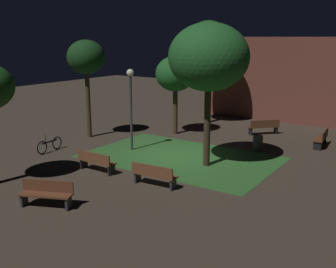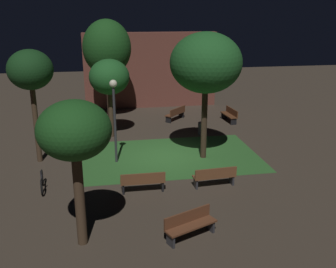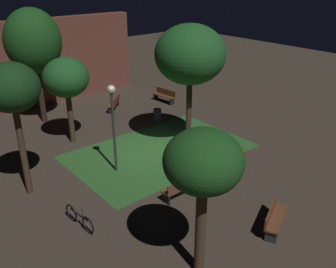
# 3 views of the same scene
# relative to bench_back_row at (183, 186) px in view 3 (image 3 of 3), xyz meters

# --- Properties ---
(ground_plane) EXTENTS (60.00, 60.00, 0.00)m
(ground_plane) POSITION_rel_bench_back_row_xyz_m (1.50, 3.71, -0.48)
(ground_plane) COLOR #3D3328
(grass_lawn) EXTENTS (8.80, 5.68, 0.01)m
(grass_lawn) POSITION_rel_bench_back_row_xyz_m (1.83, 3.75, -0.48)
(grass_lawn) COLOR #2D6028
(grass_lawn) RESTS_ON ground
(bench_back_row) EXTENTS (1.80, 0.49, 0.88)m
(bench_back_row) POSITION_rel_bench_back_row_xyz_m (0.00, 0.00, 0.00)
(bench_back_row) COLOR brown
(bench_back_row) RESTS_ON ground
(bench_path_side) EXTENTS (1.83, 0.60, 0.88)m
(bench_path_side) POSITION_rel_bench_back_row_xyz_m (3.01, 0.00, 0.00)
(bench_path_side) COLOR brown
(bench_path_side) RESTS_ON ground
(bench_corner) EXTENTS (1.84, 1.16, 0.88)m
(bench_corner) POSITION_rel_bench_back_row_xyz_m (1.14, -3.51, 0.00)
(bench_corner) COLOR brown
(bench_corner) RESTS_ON ground
(bench_lawn_edge) EXTENTS (1.59, 1.63, 0.88)m
(bench_lawn_edge) POSITION_rel_bench_back_row_xyz_m (3.38, 10.37, 0.00)
(bench_lawn_edge) COLOR brown
(bench_lawn_edge) RESTS_ON ground
(bench_front_left) EXTENTS (0.63, 1.83, 0.88)m
(bench_front_left) POSITION_rel_bench_back_row_xyz_m (6.85, 9.46, 0.00)
(bench_front_left) COLOR #512D19
(bench_front_left) RESTS_ON ground
(tree_lawn_side) EXTENTS (3.39, 3.39, 6.15)m
(tree_lawn_side) POSITION_rel_bench_back_row_xyz_m (3.42, 3.38, 4.22)
(tree_lawn_side) COLOR #38281C
(tree_lawn_side) RESTS_ON ground
(tree_near_wall) EXTENTS (2.18, 2.18, 4.65)m
(tree_near_wall) POSITION_rel_bench_back_row_xyz_m (-2.29, -3.25, 3.20)
(tree_near_wall) COLOR #423021
(tree_near_wall) RESTS_ON ground
(tree_right_canopy) EXTENTS (2.27, 2.27, 4.50)m
(tree_right_canopy) POSITION_rel_bench_back_row_xyz_m (-0.99, 7.60, 2.98)
(tree_right_canopy) COLOR #423021
(tree_right_canopy) RESTS_ON ground
(tree_tall_center) EXTENTS (3.11, 3.11, 6.56)m
(tree_tall_center) POSITION_rel_bench_back_row_xyz_m (-0.97, 11.40, 4.25)
(tree_tall_center) COLOR #2D2116
(tree_tall_center) RESTS_ON ground
(tree_back_left) EXTENTS (2.07, 2.07, 5.40)m
(tree_back_left) POSITION_rel_bench_back_row_xyz_m (-4.61, 4.25, 3.92)
(tree_back_left) COLOR #423021
(tree_back_left) RESTS_ON ground
(lamp_post_plaza_east) EXTENTS (0.36, 0.36, 4.04)m
(lamp_post_plaza_east) POSITION_rel_bench_back_row_xyz_m (-0.91, 3.50, 2.31)
(lamp_post_plaza_east) COLOR #333338
(lamp_post_plaza_east) RESTS_ON ground
(trash_bin) EXTENTS (0.49, 0.49, 0.73)m
(trash_bin) POSITION_rel_bench_back_row_xyz_m (4.33, 7.08, -0.12)
(trash_bin) COLOR #4C4C4C
(trash_bin) RESTS_ON ground
(bicycle) EXTENTS (0.25, 1.68, 0.93)m
(bicycle) POSITION_rel_bench_back_row_xyz_m (-4.07, 0.96, -0.14)
(bicycle) COLOR black
(bicycle) RESTS_ON ground
(building_wall_backdrop) EXTENTS (9.87, 0.80, 5.54)m
(building_wall_backdrop) POSITION_rel_bench_back_row_xyz_m (2.27, 14.61, 2.29)
(building_wall_backdrop) COLOR brown
(building_wall_backdrop) RESTS_ON ground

